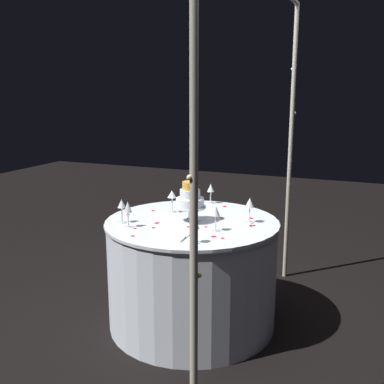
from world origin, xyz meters
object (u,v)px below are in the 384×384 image
object	(u,v)px
wine_glass_3	(250,204)
wine_glass_6	(211,189)
wine_glass_1	(172,195)
wine_glass_5	(216,212)
main_table	(192,272)
tiered_cake	(190,199)
decorative_arch	(261,109)
cake_knife	(187,235)
wine_glass_2	(122,205)
wine_glass_0	(195,226)
wine_glass_4	(128,209)

from	to	relation	value
wine_glass_3	wine_glass_6	bearing A→B (deg)	-133.61
wine_glass_1	wine_glass_5	distance (m)	0.55
main_table	tiered_cake	size ratio (longest dim) A/B	4.31
decorative_arch	cake_knife	size ratio (longest dim) A/B	7.94
tiered_cake	wine_glass_2	size ratio (longest dim) A/B	1.72
cake_knife	wine_glass_2	bearing A→B (deg)	-101.01
cake_knife	wine_glass_1	bearing A→B (deg)	-146.17
wine_glass_2	cake_knife	world-z (taller)	wine_glass_2
wine_glass_0	wine_glass_4	distance (m)	0.54
wine_glass_5	wine_glass_0	bearing A→B (deg)	-7.13
decorative_arch	wine_glass_0	xyz separation A→B (m)	(0.43, -0.27, -0.66)
decorative_arch	wine_glass_0	world-z (taller)	decorative_arch
decorative_arch	cake_knife	xyz separation A→B (m)	(0.33, -0.36, -0.77)
wine_glass_1	wine_glass_4	distance (m)	0.47
wine_glass_2	main_table	bearing A→B (deg)	118.22
decorative_arch	tiered_cake	world-z (taller)	decorative_arch
tiered_cake	wine_glass_3	bearing A→B (deg)	108.74
wine_glass_5	wine_glass_6	size ratio (longest dim) A/B	1.06
main_table	wine_glass_2	distance (m)	0.70
tiered_cake	cake_knife	bearing A→B (deg)	18.96
wine_glass_0	wine_glass_4	bearing A→B (deg)	-103.25
wine_glass_3	wine_glass_4	bearing A→B (deg)	-60.05
wine_glass_1	tiered_cake	bearing A→B (deg)	50.98
wine_glass_5	tiered_cake	bearing A→B (deg)	-119.79
wine_glass_2	tiered_cake	bearing A→B (deg)	115.96
tiered_cake	wine_glass_4	world-z (taller)	tiered_cake
wine_glass_4	wine_glass_5	xyz separation A→B (m)	(-0.14, 0.56, -0.00)
wine_glass_6	wine_glass_1	bearing A→B (deg)	-24.69
tiered_cake	main_table	bearing A→B (deg)	167.90
wine_glass_0	wine_glass_1	distance (m)	0.72
wine_glass_1	wine_glass_3	world-z (taller)	wine_glass_3
decorative_arch	wine_glass_5	distance (m)	0.70
wine_glass_3	cake_knife	xyz separation A→B (m)	(0.44, -0.28, -0.13)
decorative_arch	wine_glass_6	world-z (taller)	decorative_arch
wine_glass_3	decorative_arch	bearing A→B (deg)	37.41
wine_glass_6	cake_knife	bearing A→B (deg)	10.29
tiered_cake	wine_glass_6	world-z (taller)	tiered_cake
wine_glass_0	wine_glass_1	bearing A→B (deg)	-144.14
wine_glass_1	cake_knife	world-z (taller)	wine_glass_1
main_table	wine_glass_2	xyz separation A→B (m)	(0.23, -0.42, 0.51)
wine_glass_2	wine_glass_0	bearing A→B (deg)	72.20
wine_glass_2	decorative_arch	bearing A→B (deg)	104.48
wine_glass_5	wine_glass_6	world-z (taller)	wine_glass_5
tiered_cake	wine_glass_0	distance (m)	0.45
wine_glass_4	wine_glass_1	bearing A→B (deg)	166.83
tiered_cake	cake_knife	world-z (taller)	tiered_cake
decorative_arch	wine_glass_6	distance (m)	0.98
decorative_arch	wine_glass_6	xyz separation A→B (m)	(-0.52, -0.52, -0.65)
wine_glass_6	cake_knife	xyz separation A→B (m)	(0.85, 0.15, -0.11)
main_table	wine_glass_3	bearing A→B (deg)	105.74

